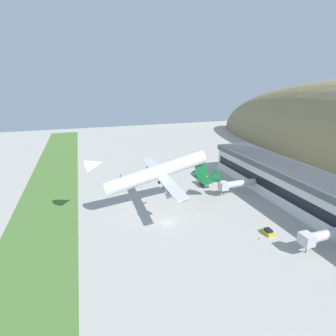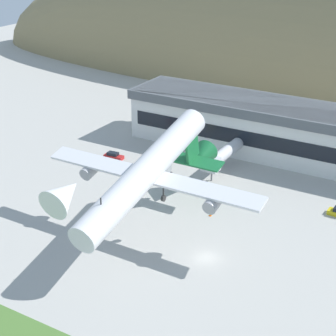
# 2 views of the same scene
# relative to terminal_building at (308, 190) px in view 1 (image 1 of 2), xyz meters

# --- Properties ---
(ground_plane) EXTENTS (368.16, 368.16, 0.00)m
(ground_plane) POSITION_rel_terminal_building_xyz_m (-5.85, -47.01, -6.89)
(ground_plane) COLOR #ADAAA3
(grass_strip_foreground) EXTENTS (331.35, 20.22, 0.08)m
(grass_strip_foreground) POSITION_rel_terminal_building_xyz_m (-5.85, -82.86, -6.85)
(grass_strip_foreground) COLOR #4C7533
(grass_strip_foreground) RESTS_ON ground_plane
(terminal_building) EXTENTS (95.55, 15.74, 12.15)m
(terminal_building) POSITION_rel_terminal_building_xyz_m (0.00, 0.00, 0.00)
(terminal_building) COLOR white
(terminal_building) RESTS_ON ground_plane
(jetway_0) EXTENTS (3.38, 15.06, 5.43)m
(jetway_0) POSITION_rel_terminal_building_xyz_m (-18.25, -15.66, -2.90)
(jetway_0) COLOR silver
(jetway_0) RESTS_ON ground_plane
(jetway_1) EXTENTS (3.38, 13.07, 5.43)m
(jetway_1) POSITION_rel_terminal_building_xyz_m (18.93, -14.60, -2.90)
(jetway_1) COLOR silver
(jetway_1) RESTS_ON ground_plane
(cargo_airplane) EXTENTS (40.46, 45.82, 15.05)m
(cargo_airplane) POSITION_rel_terminal_building_xyz_m (-17.68, -45.90, 5.16)
(cargo_airplane) COLOR silver
(service_car_0) EXTENTS (3.86, 2.02, 1.56)m
(service_car_0) POSITION_rel_terminal_building_xyz_m (8.74, -21.84, -6.25)
(service_car_0) COLOR gold
(service_car_0) RESTS_ON ground_plane
(service_car_1) EXTENTS (4.71, 2.15, 1.47)m
(service_car_1) POSITION_rel_terminal_building_xyz_m (-42.85, -21.22, -6.28)
(service_car_1) COLOR #B21E1E
(service_car_1) RESTS_ON ground_plane
(fuel_truck) EXTENTS (6.63, 2.63, 3.27)m
(fuel_truck) POSITION_rel_terminal_building_xyz_m (-29.82, -23.51, -5.33)
(fuel_truck) COLOR gold
(fuel_truck) RESTS_ON ground_plane
(traffic_cone_0) EXTENTS (0.52, 0.52, 0.58)m
(traffic_cone_0) POSITION_rel_terminal_building_xyz_m (10.23, -25.75, -6.61)
(traffic_cone_0) COLOR orange
(traffic_cone_0) RESTS_ON ground_plane
(traffic_cone_1) EXTENTS (0.52, 0.52, 0.58)m
(traffic_cone_1) POSITION_rel_terminal_building_xyz_m (-11.66, -34.12, -6.61)
(traffic_cone_1) COLOR orange
(traffic_cone_1) RESTS_ON ground_plane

